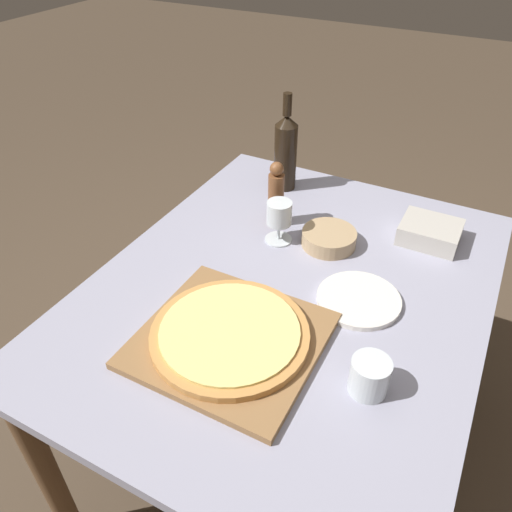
{
  "coord_description": "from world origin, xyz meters",
  "views": [
    {
      "loc": [
        0.37,
        -0.9,
        1.57
      ],
      "look_at": [
        -0.1,
        0.0,
        0.79
      ],
      "focal_mm": 35.0,
      "sensor_mm": 36.0,
      "label": 1
    }
  ],
  "objects_px": {
    "wine_bottle": "(286,151)",
    "small_bowl": "(329,238)",
    "pizza": "(230,334)",
    "wine_glass": "(279,215)",
    "pepper_mill": "(276,195)"
  },
  "relations": [
    {
      "from": "pepper_mill",
      "to": "wine_glass",
      "type": "xyz_separation_m",
      "value": [
        0.05,
        -0.08,
        -0.01
      ]
    },
    {
      "from": "wine_bottle",
      "to": "small_bowl",
      "type": "bearing_deg",
      "value": -43.78
    },
    {
      "from": "pizza",
      "to": "wine_glass",
      "type": "bearing_deg",
      "value": 100.56
    },
    {
      "from": "wine_bottle",
      "to": "pizza",
      "type": "bearing_deg",
      "value": -74.54
    },
    {
      "from": "wine_glass",
      "to": "pepper_mill",
      "type": "bearing_deg",
      "value": 121.86
    },
    {
      "from": "pizza",
      "to": "small_bowl",
      "type": "height_order",
      "value": "small_bowl"
    },
    {
      "from": "wine_glass",
      "to": "small_bowl",
      "type": "xyz_separation_m",
      "value": [
        0.14,
        0.05,
        -0.06
      ]
    },
    {
      "from": "small_bowl",
      "to": "pizza",
      "type": "bearing_deg",
      "value": -97.43
    },
    {
      "from": "pepper_mill",
      "to": "small_bowl",
      "type": "relative_size",
      "value": 1.31
    },
    {
      "from": "pepper_mill",
      "to": "wine_glass",
      "type": "height_order",
      "value": "pepper_mill"
    },
    {
      "from": "pepper_mill",
      "to": "small_bowl",
      "type": "xyz_separation_m",
      "value": [
        0.18,
        -0.03,
        -0.07
      ]
    },
    {
      "from": "wine_bottle",
      "to": "small_bowl",
      "type": "distance_m",
      "value": 0.37
    },
    {
      "from": "wine_glass",
      "to": "wine_bottle",
      "type": "bearing_deg",
      "value": 112.04
    },
    {
      "from": "small_bowl",
      "to": "wine_bottle",
      "type": "bearing_deg",
      "value": 136.22
    },
    {
      "from": "pizza",
      "to": "wine_glass",
      "type": "distance_m",
      "value": 0.42
    }
  ]
}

